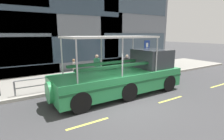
{
  "coord_description": "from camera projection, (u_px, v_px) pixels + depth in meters",
  "views": [
    {
      "loc": [
        -4.97,
        -6.8,
        3.44
      ],
      "look_at": [
        0.56,
        1.95,
        1.3
      ],
      "focal_mm": 28.14,
      "sensor_mm": 36.0,
      "label": 1
    }
  ],
  "objects": [
    {
      "name": "sidewalk",
      "position": [
        81.0,
        78.0,
        13.54
      ],
      "size": [
        32.0,
        4.8,
        0.18
      ],
      "primitive_type": "cube",
      "color": "gray",
      "rests_on": "ground_plane"
    },
    {
      "name": "curb_guardrail",
      "position": [
        101.0,
        74.0,
        11.96
      ],
      "size": [
        10.53,
        0.09,
        0.85
      ],
      "color": "gray",
      "rests_on": "sidewalk"
    },
    {
      "name": "lane_centreline",
      "position": [
        136.0,
        110.0,
        8.1
      ],
      "size": [
        25.8,
        0.12,
        0.01
      ],
      "color": "#DBD64C",
      "rests_on": "ground_plane"
    },
    {
      "name": "curb_edge",
      "position": [
        95.0,
        86.0,
        11.48
      ],
      "size": [
        32.0,
        0.18,
        0.18
      ],
      "primitive_type": "cube",
      "color": "#B2ADA3",
      "rests_on": "ground_plane"
    },
    {
      "name": "duck_tour_boat",
      "position": [
        128.0,
        75.0,
        10.26
      ],
      "size": [
        9.49,
        2.49,
        3.32
      ],
      "color": "#2D9351",
      "rests_on": "ground_plane"
    },
    {
      "name": "pedestrian_near_bow",
      "position": [
        127.0,
        63.0,
        14.1
      ],
      "size": [
        0.32,
        0.4,
        1.63
      ],
      "color": "black",
      "rests_on": "sidewalk"
    },
    {
      "name": "pedestrian_mid_left",
      "position": [
        97.0,
        64.0,
        13.0
      ],
      "size": [
        0.38,
        0.39,
        1.76
      ],
      "color": "#47423D",
      "rests_on": "sidewalk"
    },
    {
      "name": "pedestrian_mid_right",
      "position": [
        74.0,
        68.0,
        12.22
      ],
      "size": [
        0.27,
        0.42,
        1.56
      ],
      "color": "#1E2338",
      "rests_on": "sidewalk"
    },
    {
      "name": "parking_sign",
      "position": [
        146.0,
        51.0,
        14.63
      ],
      "size": [
        0.6,
        0.12,
        2.73
      ],
      "color": "#4C4F54",
      "rests_on": "sidewalk"
    },
    {
      "name": "ground_plane",
      "position": [
        123.0,
        103.0,
        8.92
      ],
      "size": [
        120.0,
        120.0,
        0.0
      ],
      "primitive_type": "plane",
      "color": "#3D3D3F"
    }
  ]
}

